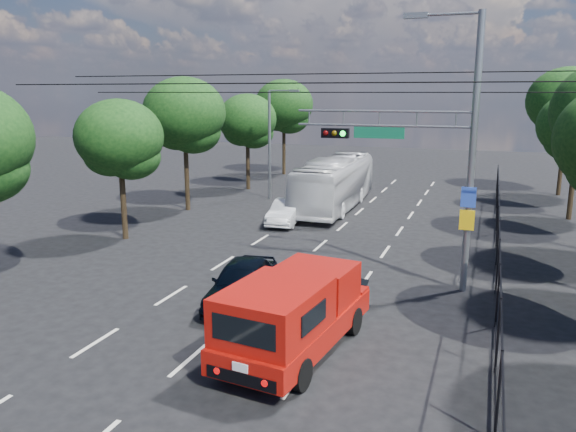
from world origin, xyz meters
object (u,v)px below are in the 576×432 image
at_px(signal_mast, 436,142).
at_px(red_pickup, 295,312).
at_px(navy_hatchback, 242,282).
at_px(white_van, 287,212).
at_px(white_bus, 335,183).

distance_m(signal_mast, red_pickup, 8.29).
bearing_deg(navy_hatchback, white_van, 95.23).
relative_size(navy_hatchback, white_bus, 0.40).
relative_size(red_pickup, white_bus, 0.56).
height_order(signal_mast, white_van, signal_mast).
xyz_separation_m(red_pickup, white_bus, (-4.18, 19.22, 0.34)).
xyz_separation_m(navy_hatchback, white_bus, (-1.34, 16.38, 0.79)).
xyz_separation_m(signal_mast, white_van, (-8.28, 7.67, -4.60)).
height_order(navy_hatchback, white_bus, white_bus).
bearing_deg(white_van, red_pickup, -74.24).
height_order(red_pickup, white_bus, white_bus).
bearing_deg(white_van, white_bus, 69.86).
xyz_separation_m(white_bus, white_van, (-1.31, -4.89, -0.89)).
bearing_deg(signal_mast, red_pickup, -112.77).
distance_m(white_bus, white_van, 5.13).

